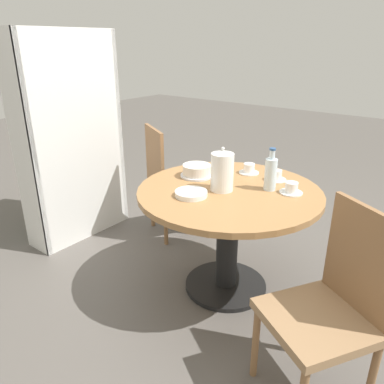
{
  "coord_description": "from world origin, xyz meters",
  "views": [
    {
      "loc": [
        -1.81,
        -1.11,
        1.55
      ],
      "look_at": [
        0.0,
        0.29,
        0.62
      ],
      "focal_mm": 35.0,
      "sensor_mm": 36.0,
      "label": 1
    }
  ],
  "objects_px": {
    "cup_a": "(276,176)",
    "cup_b": "(291,189)",
    "water_bottle": "(271,173)",
    "bookshelf": "(73,143)",
    "coffee_pot": "(222,171)",
    "chair_a": "(171,179)",
    "chair_b": "(331,306)",
    "cup_c": "(249,169)",
    "cake_main": "(197,171)"
  },
  "relations": [
    {
      "from": "chair_a",
      "to": "bookshelf",
      "type": "distance_m",
      "value": 0.83
    },
    {
      "from": "chair_b",
      "to": "bookshelf",
      "type": "xyz_separation_m",
      "value": [
        0.31,
        2.2,
        0.31
      ]
    },
    {
      "from": "chair_a",
      "to": "cup_c",
      "type": "xyz_separation_m",
      "value": [
        -0.04,
        -0.74,
        0.25
      ]
    },
    {
      "from": "water_bottle",
      "to": "cup_b",
      "type": "distance_m",
      "value": 0.15
    },
    {
      "from": "cake_main",
      "to": "cup_b",
      "type": "relative_size",
      "value": 1.58
    },
    {
      "from": "bookshelf",
      "to": "cup_b",
      "type": "height_order",
      "value": "bookshelf"
    },
    {
      "from": "bookshelf",
      "to": "cup_a",
      "type": "relative_size",
      "value": 12.01
    },
    {
      "from": "chair_a",
      "to": "water_bottle",
      "type": "relative_size",
      "value": 3.57
    },
    {
      "from": "bookshelf",
      "to": "coffee_pot",
      "type": "relative_size",
      "value": 6.09
    },
    {
      "from": "water_bottle",
      "to": "chair_b",
      "type": "bearing_deg",
      "value": -133.02
    },
    {
      "from": "bookshelf",
      "to": "coffee_pot",
      "type": "xyz_separation_m",
      "value": [
        0.06,
        -1.38,
        0.04
      ]
    },
    {
      "from": "bookshelf",
      "to": "cup_b",
      "type": "relative_size",
      "value": 12.01
    },
    {
      "from": "coffee_pot",
      "to": "cup_c",
      "type": "xyz_separation_m",
      "value": [
        0.37,
        0.02,
        -0.09
      ]
    },
    {
      "from": "bookshelf",
      "to": "cup_a",
      "type": "xyz_separation_m",
      "value": [
        0.41,
        -1.56,
        -0.06
      ]
    },
    {
      "from": "cup_a",
      "to": "cup_c",
      "type": "distance_m",
      "value": 0.2
    },
    {
      "from": "bookshelf",
      "to": "cup_a",
      "type": "distance_m",
      "value": 1.62
    },
    {
      "from": "cup_b",
      "to": "cup_c",
      "type": "distance_m",
      "value": 0.41
    },
    {
      "from": "cake_main",
      "to": "cup_a",
      "type": "relative_size",
      "value": 1.58
    },
    {
      "from": "chair_a",
      "to": "chair_b",
      "type": "xyz_separation_m",
      "value": [
        -0.78,
        -1.58,
        0.0
      ]
    },
    {
      "from": "cup_a",
      "to": "cup_b",
      "type": "bearing_deg",
      "value": -130.94
    },
    {
      "from": "chair_b",
      "to": "coffee_pot",
      "type": "xyz_separation_m",
      "value": [
        0.37,
        0.82,
        0.35
      ]
    },
    {
      "from": "coffee_pot",
      "to": "cake_main",
      "type": "distance_m",
      "value": 0.3
    },
    {
      "from": "chair_b",
      "to": "water_bottle",
      "type": "height_order",
      "value": "water_bottle"
    },
    {
      "from": "cup_a",
      "to": "cup_c",
      "type": "relative_size",
      "value": 1.0
    },
    {
      "from": "water_bottle",
      "to": "cup_a",
      "type": "xyz_separation_m",
      "value": [
        0.18,
        0.04,
        -0.08
      ]
    },
    {
      "from": "chair_a",
      "to": "water_bottle",
      "type": "height_order",
      "value": "water_bottle"
    },
    {
      "from": "chair_a",
      "to": "chair_b",
      "type": "relative_size",
      "value": 1.0
    },
    {
      "from": "coffee_pot",
      "to": "cup_b",
      "type": "height_order",
      "value": "coffee_pot"
    },
    {
      "from": "water_bottle",
      "to": "cup_c",
      "type": "height_order",
      "value": "water_bottle"
    },
    {
      "from": "cake_main",
      "to": "bookshelf",
      "type": "bearing_deg",
      "value": 98.16
    },
    {
      "from": "chair_a",
      "to": "cup_a",
      "type": "distance_m",
      "value": 0.98
    },
    {
      "from": "chair_b",
      "to": "cup_b",
      "type": "relative_size",
      "value": 6.78
    },
    {
      "from": "chair_b",
      "to": "cake_main",
      "type": "xyz_separation_m",
      "value": [
        0.47,
        1.08,
        0.26
      ]
    },
    {
      "from": "bookshelf",
      "to": "coffee_pot",
      "type": "height_order",
      "value": "bookshelf"
    },
    {
      "from": "chair_a",
      "to": "chair_b",
      "type": "distance_m",
      "value": 1.76
    },
    {
      "from": "water_bottle",
      "to": "cup_a",
      "type": "distance_m",
      "value": 0.2
    },
    {
      "from": "cup_a",
      "to": "cup_b",
      "type": "distance_m",
      "value": 0.23
    },
    {
      "from": "chair_b",
      "to": "cup_c",
      "type": "bearing_deg",
      "value": 170.31
    },
    {
      "from": "bookshelf",
      "to": "cup_b",
      "type": "xyz_separation_m",
      "value": [
        0.26,
        -1.73,
        -0.06
      ]
    },
    {
      "from": "cup_b",
      "to": "water_bottle",
      "type": "bearing_deg",
      "value": 101.29
    },
    {
      "from": "chair_b",
      "to": "coffee_pot",
      "type": "distance_m",
      "value": 0.96
    },
    {
      "from": "cup_c",
      "to": "cake_main",
      "type": "bearing_deg",
      "value": 137.75
    },
    {
      "from": "cup_a",
      "to": "cup_c",
      "type": "height_order",
      "value": "same"
    },
    {
      "from": "cup_a",
      "to": "chair_b",
      "type": "bearing_deg",
      "value": -138.81
    },
    {
      "from": "chair_b",
      "to": "cup_a",
      "type": "relative_size",
      "value": 6.78
    },
    {
      "from": "chair_a",
      "to": "cup_b",
      "type": "bearing_deg",
      "value": -160.85
    },
    {
      "from": "chair_b",
      "to": "cup_b",
      "type": "distance_m",
      "value": 0.78
    },
    {
      "from": "chair_a",
      "to": "coffee_pot",
      "type": "relative_size",
      "value": 3.44
    },
    {
      "from": "cup_b",
      "to": "chair_b",
      "type": "bearing_deg",
      "value": -141.23
    },
    {
      "from": "chair_a",
      "to": "coffee_pot",
      "type": "xyz_separation_m",
      "value": [
        -0.41,
        -0.77,
        0.35
      ]
    }
  ]
}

